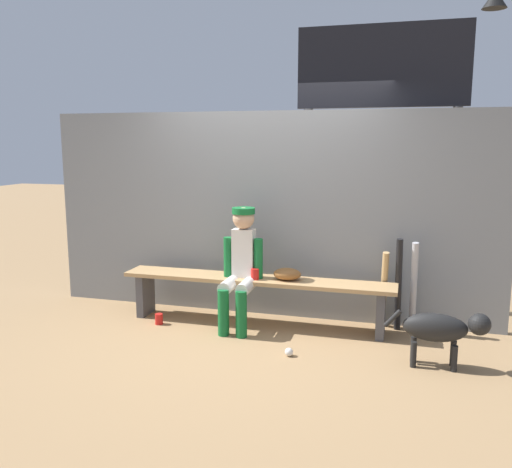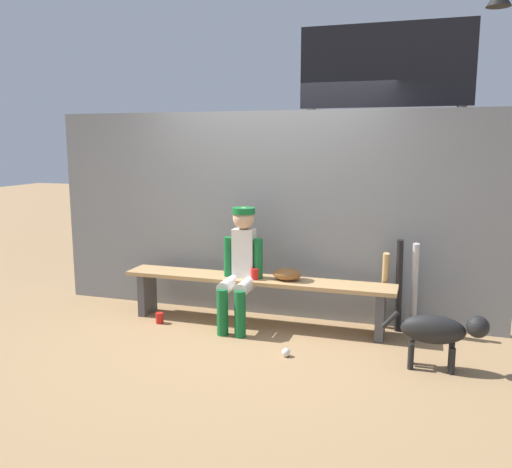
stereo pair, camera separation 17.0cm
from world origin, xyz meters
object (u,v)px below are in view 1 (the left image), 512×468
object	(u,v)px
baseball	(289,352)
player_seated	(240,263)
baseball_glove	(287,274)
bat_aluminum_black	(398,285)
bat_aluminum_silver	(414,287)
cup_on_bench	(255,274)
scoreboard	(387,99)
dugout_bench	(256,288)
dog	(442,329)
bat_wood_tan	(384,290)
cup_on_ground	(159,319)

from	to	relation	value
baseball	player_seated	bearing A→B (deg)	136.60
baseball_glove	bat_aluminum_black	distance (m)	1.09
bat_aluminum_silver	cup_on_bench	xyz separation A→B (m)	(-1.53, -0.30, 0.10)
bat_aluminum_silver	scoreboard	xyz separation A→B (m)	(-0.36, 0.80, 1.86)
baseball	cup_on_bench	distance (m)	0.96
dugout_bench	dog	xyz separation A→B (m)	(1.76, -0.60, -0.06)
bat_wood_tan	bat_aluminum_black	size ratio (longest dim) A/B	0.86
cup_on_ground	dog	world-z (taller)	dog
baseball_glove	dog	world-z (taller)	baseball_glove
dugout_bench	baseball	distance (m)	0.94
bat_aluminum_silver	bat_wood_tan	bearing A→B (deg)	177.12
player_seated	bat_wood_tan	distance (m)	1.46
bat_aluminum_silver	baseball_glove	bearing A→B (deg)	-169.13
scoreboard	bat_aluminum_black	bearing A→B (deg)	-75.19
dugout_bench	cup_on_ground	size ratio (longest dim) A/B	25.38
bat_aluminum_black	baseball	distance (m)	1.35
player_seated	bat_aluminum_silver	xyz separation A→B (m)	(1.67, 0.35, -0.21)
cup_on_ground	player_seated	bearing A→B (deg)	9.86
dugout_bench	baseball	bearing A→B (deg)	-54.87
baseball	dog	bearing A→B (deg)	5.24
bat_aluminum_silver	scoreboard	bearing A→B (deg)	114.52
cup_on_ground	cup_on_bench	bearing A→B (deg)	11.28
bat_wood_tan	bat_aluminum_black	xyz separation A→B (m)	(0.14, -0.04, 0.07)
player_seated	cup_on_ground	world-z (taller)	player_seated
cup_on_bench	bat_aluminum_black	bearing A→B (deg)	11.10
player_seated	bat_aluminum_silver	world-z (taller)	player_seated
cup_on_ground	bat_wood_tan	bearing A→B (deg)	12.90
cup_on_bench	dog	distance (m)	1.85
dugout_bench	bat_aluminum_black	distance (m)	1.41
bat_wood_tan	bat_aluminum_silver	xyz separation A→B (m)	(0.28, -0.01, 0.05)
cup_on_ground	dog	bearing A→B (deg)	-7.00
baseball_glove	cup_on_ground	xyz separation A→B (m)	(-1.29, -0.26, -0.50)
bat_aluminum_silver	baseball	size ratio (longest dim) A/B	12.26
player_seated	cup_on_bench	distance (m)	0.19
cup_on_bench	scoreboard	xyz separation A→B (m)	(1.17, 1.10, 1.76)
dog	bat_wood_tan	bearing A→B (deg)	121.06
bat_aluminum_silver	dog	xyz separation A→B (m)	(0.22, -0.83, -0.12)
player_seated	cup_on_ground	distance (m)	1.05
bat_wood_tan	scoreboard	bearing A→B (deg)	95.78
bat_wood_tan	dog	size ratio (longest dim) A/B	0.95
dugout_bench	scoreboard	size ratio (longest dim) A/B	0.84
baseball_glove	cup_on_bench	bearing A→B (deg)	-168.07
bat_aluminum_black	cup_on_ground	xyz separation A→B (m)	(-2.36, -0.47, -0.41)
bat_aluminum_black	scoreboard	distance (m)	2.03
player_seated	cup_on_ground	bearing A→B (deg)	-170.14
cup_on_ground	bat_aluminum_black	bearing A→B (deg)	11.17
bat_aluminum_silver	baseball	bearing A→B (deg)	-137.69
cup_on_bench	scoreboard	world-z (taller)	scoreboard
bat_aluminum_black	bat_wood_tan	bearing A→B (deg)	162.99
player_seated	bat_aluminum_black	bearing A→B (deg)	11.89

